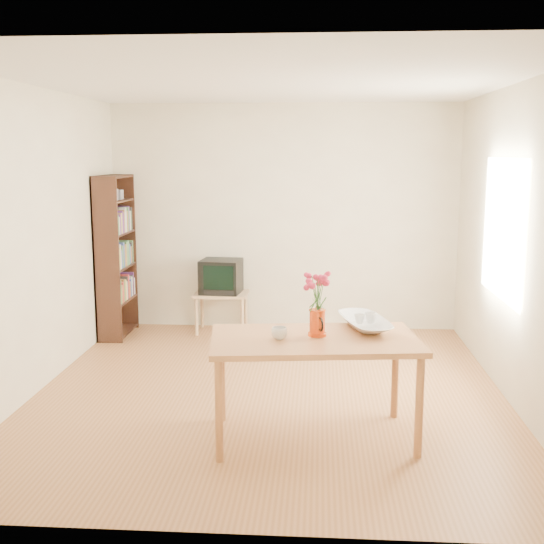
# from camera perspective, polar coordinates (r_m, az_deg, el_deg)

# --- Properties ---
(room) EXTENTS (4.50, 4.50, 4.50)m
(room) POSITION_cam_1_polar(r_m,az_deg,el_deg) (5.69, 0.09, 2.48)
(room) COLOR #905B33
(room) RESTS_ON ground
(table) EXTENTS (1.55, 1.00, 0.75)m
(table) POSITION_cam_1_polar(r_m,az_deg,el_deg) (4.87, 3.58, -6.37)
(table) COLOR #A36338
(table) RESTS_ON ground
(tv_stand) EXTENTS (0.60, 0.45, 0.46)m
(tv_stand) POSITION_cam_1_polar(r_m,az_deg,el_deg) (7.85, -4.26, -2.25)
(tv_stand) COLOR tan
(tv_stand) RESTS_ON ground
(bookshelf) EXTENTS (0.28, 0.70, 1.80)m
(bookshelf) POSITION_cam_1_polar(r_m,az_deg,el_deg) (7.80, -12.90, 0.83)
(bookshelf) COLOR black
(bookshelf) RESTS_ON ground
(pitcher) EXTENTS (0.13, 0.20, 0.20)m
(pitcher) POSITION_cam_1_polar(r_m,az_deg,el_deg) (4.88, 3.81, -4.34)
(pitcher) COLOR #DB400C
(pitcher) RESTS_ON table
(flowers) EXTENTS (0.22, 0.22, 0.31)m
(flowers) POSITION_cam_1_polar(r_m,az_deg,el_deg) (4.82, 3.84, -1.43)
(flowers) COLOR #ED3760
(flowers) RESTS_ON pitcher
(mug) EXTENTS (0.15, 0.15, 0.09)m
(mug) POSITION_cam_1_polar(r_m,az_deg,el_deg) (4.79, 0.62, -5.15)
(mug) COLOR white
(mug) RESTS_ON table
(bowl) EXTENTS (0.55, 0.55, 0.42)m
(bowl) POSITION_cam_1_polar(r_m,az_deg,el_deg) (5.11, 7.80, -2.34)
(bowl) COLOR white
(bowl) RESTS_ON table
(teacup_a) EXTENTS (0.09, 0.09, 0.06)m
(teacup_a) POSITION_cam_1_polar(r_m,az_deg,el_deg) (5.12, 7.34, -2.83)
(teacup_a) COLOR white
(teacup_a) RESTS_ON bowl
(teacup_b) EXTENTS (0.10, 0.10, 0.07)m
(teacup_b) POSITION_cam_1_polar(r_m,az_deg,el_deg) (5.14, 8.28, -2.74)
(teacup_b) COLOR white
(teacup_b) RESTS_ON bowl
(television) EXTENTS (0.48, 0.45, 0.38)m
(television) POSITION_cam_1_polar(r_m,az_deg,el_deg) (7.81, -4.27, -0.30)
(television) COLOR black
(television) RESTS_ON tv_stand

